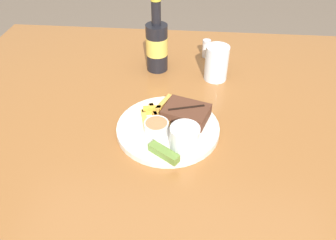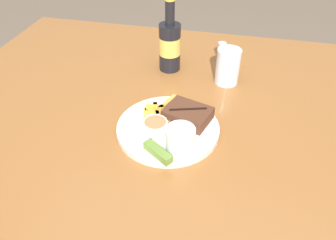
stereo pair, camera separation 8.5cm
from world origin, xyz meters
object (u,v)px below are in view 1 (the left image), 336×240
(dinner_plate, at_px, (168,128))
(pickle_spear, at_px, (164,153))
(drinking_glass, at_px, (216,63))
(fork_utensil, at_px, (145,117))
(steak_portion, at_px, (186,113))
(dipping_sauce_cup, at_px, (156,127))
(beer_bottle, at_px, (157,45))
(coleslaw_cup, at_px, (185,137))
(salt_shaker, at_px, (206,48))

(dinner_plate, height_order, pickle_spear, pickle_spear)
(drinking_glass, bearing_deg, fork_utensil, -127.91)
(steak_portion, bearing_deg, pickle_spear, -106.97)
(dinner_plate, relative_size, fork_utensil, 2.13)
(steak_portion, distance_m, dipping_sauce_cup, 0.10)
(fork_utensil, relative_size, beer_bottle, 0.50)
(coleslaw_cup, bearing_deg, steak_portion, 90.67)
(steak_portion, xyz_separation_m, pickle_spear, (-0.05, -0.15, -0.01))
(fork_utensil, relative_size, salt_shaker, 1.96)
(fork_utensil, distance_m, beer_bottle, 0.30)
(dinner_plate, distance_m, fork_utensil, 0.07)
(coleslaw_cup, distance_m, fork_utensil, 0.16)
(dinner_plate, relative_size, coleslaw_cup, 3.79)
(dinner_plate, relative_size, steak_portion, 1.97)
(drinking_glass, relative_size, salt_shaker, 1.75)
(drinking_glass, distance_m, salt_shaker, 0.15)
(dinner_plate, relative_size, dipping_sauce_cup, 4.28)
(pickle_spear, relative_size, salt_shaker, 1.24)
(dipping_sauce_cup, distance_m, drinking_glass, 0.35)
(steak_portion, bearing_deg, coleslaw_cup, -89.33)
(beer_bottle, xyz_separation_m, salt_shaker, (0.17, 0.10, -0.06))
(dipping_sauce_cup, relative_size, drinking_glass, 0.56)
(beer_bottle, relative_size, drinking_glass, 2.24)
(steak_portion, distance_m, pickle_spear, 0.16)
(dinner_plate, distance_m, drinking_glass, 0.31)
(dipping_sauce_cup, distance_m, beer_bottle, 0.36)
(beer_bottle, bearing_deg, coleslaw_cup, -74.25)
(steak_portion, height_order, dipping_sauce_cup, steak_portion)
(fork_utensil, bearing_deg, coleslaw_cup, -19.57)
(coleslaw_cup, relative_size, pickle_spear, 0.89)
(coleslaw_cup, height_order, drinking_glass, drinking_glass)
(dipping_sauce_cup, bearing_deg, salt_shaker, 74.34)
(dipping_sauce_cup, height_order, drinking_glass, drinking_glass)
(dinner_plate, xyz_separation_m, beer_bottle, (-0.07, 0.32, 0.08))
(drinking_glass, bearing_deg, coleslaw_cup, -103.21)
(pickle_spear, height_order, beer_bottle, beer_bottle)
(dinner_plate, relative_size, beer_bottle, 1.07)
(dipping_sauce_cup, bearing_deg, drinking_glass, 62.82)
(drinking_glass, height_order, salt_shaker, drinking_glass)
(dinner_plate, relative_size, pickle_spear, 3.37)
(coleslaw_cup, height_order, dipping_sauce_cup, coleslaw_cup)
(dinner_plate, height_order, beer_bottle, beer_bottle)
(dinner_plate, height_order, drinking_glass, drinking_glass)
(beer_bottle, bearing_deg, pickle_spear, -81.39)
(pickle_spear, height_order, salt_shaker, salt_shaker)
(dipping_sauce_cup, bearing_deg, pickle_spear, -71.97)
(steak_portion, bearing_deg, dinner_plate, -139.51)
(pickle_spear, relative_size, beer_bottle, 0.32)
(coleslaw_cup, distance_m, salt_shaker, 0.51)
(coleslaw_cup, bearing_deg, beer_bottle, 105.75)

